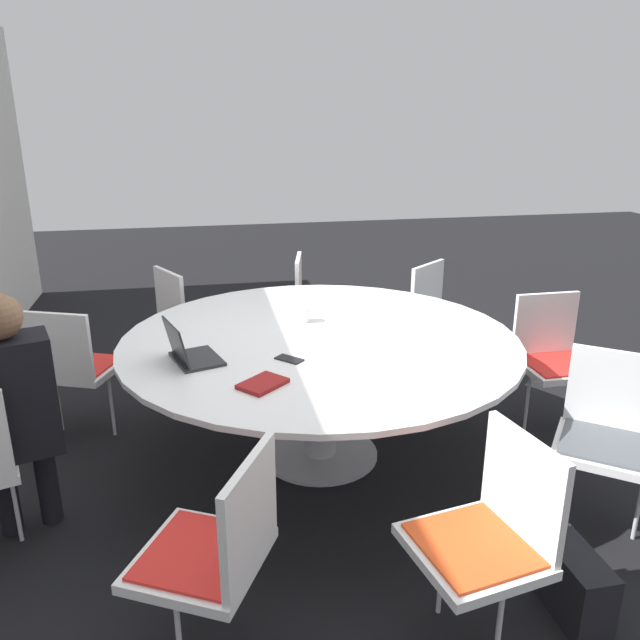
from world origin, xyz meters
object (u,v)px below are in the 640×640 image
chair_4 (553,352)px  chair_6 (315,300)px  chair_5 (441,312)px  chair_8 (73,362)px  coffee_cup (303,315)px  chair_3 (608,429)px  person_0 (12,402)px  chair_1 (217,545)px  laptop (188,352)px  cell_phone (289,359)px  chair_2 (490,529)px  spiral_notebook (263,384)px  handbag (573,583)px  chair_7 (187,314)px

chair_4 → chair_6: size_ratio=1.00×
chair_6 → chair_5: bearing=73.2°
chair_8 → coffee_cup: chair_8 is taller
chair_3 → person_0: bearing=29.5°
chair_1 → chair_5: size_ratio=1.00×
chair_8 → laptop: laptop is taller
chair_1 → cell_phone: 1.16m
coffee_cup → cell_phone: 0.60m
person_0 → chair_3: bearing=-26.4°
chair_2 → chair_8: 2.61m
spiral_notebook → chair_4: bearing=-70.9°
chair_4 → cell_phone: 1.76m
chair_3 → handbag: (-0.52, 0.46, -0.37)m
chair_4 → handbag: chair_4 is taller
laptop → spiral_notebook: size_ratio=1.33×
chair_2 → chair_8: size_ratio=1.00×
chair_8 → cell_phone: size_ratio=5.71×
chair_1 → coffee_cup: chair_1 is taller
person_0 → handbag: person_0 is taller
cell_phone → chair_3: bearing=-112.0°
chair_3 → chair_4: (0.94, -0.28, 0.00)m
chair_3 → spiral_notebook: 1.63m
chair_7 → chair_3: bearing=14.8°
chair_2 → coffee_cup: (1.74, 0.38, 0.27)m
chair_1 → spiral_notebook: bearing=9.7°
coffee_cup → handbag: (-1.67, -0.80, -0.64)m
chair_2 → chair_8: (1.94, 1.74, 0.00)m
handbag → chair_7: bearing=29.0°
person_0 → chair_1: bearing=-64.1°
chair_4 → chair_6: bearing=-48.6°
chair_4 → handbag: (-1.46, 0.74, -0.37)m
handbag → cell_phone: bearing=41.5°
chair_4 → coffee_cup: (0.22, 1.54, 0.27)m
chair_2 → chair_4: (1.52, -1.16, 0.00)m
handbag → chair_4: bearing=-26.8°
chair_7 → laptop: bearing=-26.1°
chair_6 → person_0: person_0 is taller
chair_4 → laptop: bearing=7.5°
cell_phone → chair_4: bearing=-78.0°
handbag → chair_6: bearing=9.9°
chair_7 → coffee_cup: size_ratio=9.79×
person_0 → handbag: bearing=-40.3°
person_0 → cell_phone: (0.15, -1.26, 0.04)m
spiral_notebook → coffee_cup: (0.86, -0.33, 0.03)m
person_0 → cell_phone: size_ratio=8.06×
chair_5 → person_0: person_0 is taller
chair_7 → chair_2: bearing=-5.9°
chair_4 → coffee_cup: 1.58m
chair_3 → chair_5: same height
person_0 → coffee_cup: 1.61m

